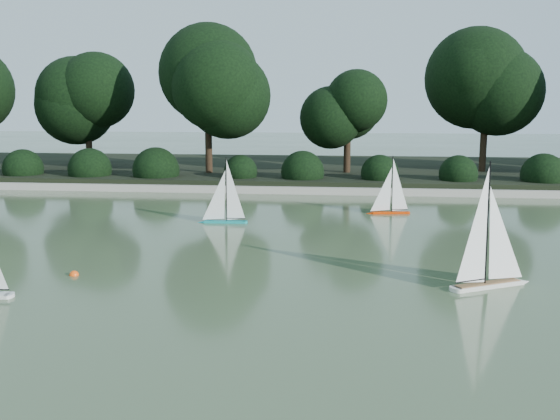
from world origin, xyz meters
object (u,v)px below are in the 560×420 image
object	(u,v)px
sailboat_white_b	(495,266)
sailboat_teal	(221,212)
sailboat_orange	(387,204)
race_buoy	(74,275)

from	to	relation	value
sailboat_white_b	sailboat_teal	size ratio (longest dim) A/B	1.26
sailboat_orange	race_buoy	world-z (taller)	sailboat_orange
race_buoy	sailboat_white_b	bearing A→B (deg)	0.98
sailboat_orange	race_buoy	size ratio (longest dim) A/B	10.07
sailboat_teal	race_buoy	xyz separation A→B (m)	(-1.26, -3.91, -0.22)
sailboat_teal	race_buoy	bearing A→B (deg)	-107.86
sailboat_orange	sailboat_teal	distance (m)	3.58
race_buoy	sailboat_teal	bearing A→B (deg)	72.14
sailboat_teal	sailboat_orange	bearing A→B (deg)	22.62
sailboat_orange	sailboat_teal	xyz separation A→B (m)	(-3.31, -1.38, 0.01)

